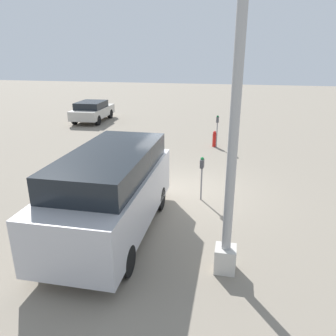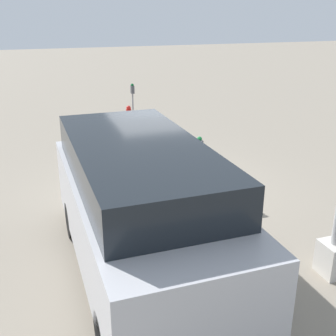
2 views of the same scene
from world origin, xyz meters
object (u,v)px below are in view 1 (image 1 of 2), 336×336
at_px(parked_van, 111,190).
at_px(fire_hydrant, 214,139).
at_px(parking_meter_near, 202,169).
at_px(car_distant, 92,111).
at_px(lamp_post, 231,167).
at_px(parking_meter_far, 217,124).

distance_m(parked_van, fire_hydrant, 8.98).
relative_size(parking_meter_near, parked_van, 0.28).
bearing_deg(parked_van, car_distant, -154.47).
bearing_deg(lamp_post, car_distant, -146.75).
height_order(lamp_post, car_distant, lamp_post).
relative_size(parking_meter_near, fire_hydrant, 1.79).
xyz_separation_m(parking_meter_near, fire_hydrant, (-6.29, -0.06, -0.65)).
bearing_deg(lamp_post, fire_hydrant, -174.37).
relative_size(parked_van, car_distant, 1.29).
bearing_deg(parking_meter_near, lamp_post, 17.21).
bearing_deg(parked_van, parking_meter_near, 140.20).
bearing_deg(lamp_post, parking_meter_far, -174.99).
distance_m(lamp_post, parked_van, 3.27).
bearing_deg(parking_meter_far, parked_van, -10.87).
xyz_separation_m(parking_meter_far, parked_van, (8.57, -2.05, 0.01)).
distance_m(parking_meter_far, parked_van, 8.81).
relative_size(parking_meter_far, lamp_post, 0.25).
distance_m(parking_meter_near, car_distant, 13.88).
bearing_deg(car_distant, lamp_post, -149.03).
xyz_separation_m(lamp_post, car_distant, (-14.39, -9.44, -1.60)).
height_order(lamp_post, parked_van, lamp_post).
bearing_deg(parked_van, lamp_post, 70.17).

